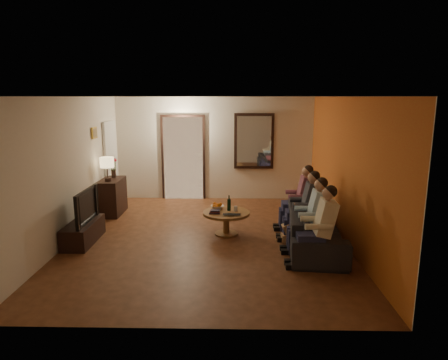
{
  "coord_description": "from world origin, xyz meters",
  "views": [
    {
      "loc": [
        0.46,
        -7.1,
        2.59
      ],
      "look_at": [
        0.3,
        0.3,
        1.05
      ],
      "focal_mm": 32.0,
      "sensor_mm": 36.0,
      "label": 1
    }
  ],
  "objects_px": {
    "dresser": "(112,197)",
    "laptop": "(232,215)",
    "tv": "(81,206)",
    "person_b": "(313,218)",
    "person_d": "(301,200)",
    "sofa": "(315,228)",
    "coffee_table": "(226,223)",
    "table_lamp": "(107,169)",
    "bowl": "(217,207)",
    "person_c": "(307,209)",
    "dog": "(295,227)",
    "wine_bottle": "(229,203)",
    "tv_stand": "(83,232)",
    "person_a": "(321,230)"
  },
  "relations": [
    {
      "from": "tv",
      "to": "person_d",
      "type": "bearing_deg",
      "value": -79.01
    },
    {
      "from": "coffee_table",
      "to": "bowl",
      "type": "relative_size",
      "value": 3.45
    },
    {
      "from": "coffee_table",
      "to": "bowl",
      "type": "height_order",
      "value": "bowl"
    },
    {
      "from": "dresser",
      "to": "bowl",
      "type": "xyz_separation_m",
      "value": [
        2.42,
        -1.12,
        0.08
      ]
    },
    {
      "from": "person_b",
      "to": "dog",
      "type": "bearing_deg",
      "value": 111.25
    },
    {
      "from": "sofa",
      "to": "person_c",
      "type": "bearing_deg",
      "value": 24.35
    },
    {
      "from": "dresser",
      "to": "dog",
      "type": "xyz_separation_m",
      "value": [
        3.86,
        -1.7,
        -0.12
      ]
    },
    {
      "from": "dog",
      "to": "laptop",
      "type": "xyz_separation_m",
      "value": [
        -1.16,
        0.07,
        0.18
      ]
    },
    {
      "from": "dresser",
      "to": "person_d",
      "type": "xyz_separation_m",
      "value": [
        4.06,
        -1.02,
        0.2
      ]
    },
    {
      "from": "sofa",
      "to": "tv",
      "type": "bearing_deg",
      "value": 94.39
    },
    {
      "from": "dresser",
      "to": "coffee_table",
      "type": "xyz_separation_m",
      "value": [
        2.6,
        -1.34,
        -0.17
      ]
    },
    {
      "from": "person_c",
      "to": "bowl",
      "type": "distance_m",
      "value": 1.72
    },
    {
      "from": "dresser",
      "to": "person_c",
      "type": "height_order",
      "value": "person_c"
    },
    {
      "from": "tv",
      "to": "bowl",
      "type": "xyz_separation_m",
      "value": [
        2.42,
        0.69,
        -0.2
      ]
    },
    {
      "from": "coffee_table",
      "to": "wine_bottle",
      "type": "bearing_deg",
      "value": 63.43
    },
    {
      "from": "tv",
      "to": "laptop",
      "type": "xyz_separation_m",
      "value": [
        2.7,
        0.19,
        -0.22
      ]
    },
    {
      "from": "dresser",
      "to": "bowl",
      "type": "bearing_deg",
      "value": -24.96
    },
    {
      "from": "person_d",
      "to": "sofa",
      "type": "bearing_deg",
      "value": -83.66
    },
    {
      "from": "tv_stand",
      "to": "bowl",
      "type": "relative_size",
      "value": 4.37
    },
    {
      "from": "dresser",
      "to": "laptop",
      "type": "relative_size",
      "value": 2.71
    },
    {
      "from": "sofa",
      "to": "person_b",
      "type": "xyz_separation_m",
      "value": [
        -0.1,
        -0.3,
        0.27
      ]
    },
    {
      "from": "table_lamp",
      "to": "person_d",
      "type": "xyz_separation_m",
      "value": [
        4.06,
        -0.8,
        -0.46
      ]
    },
    {
      "from": "tv",
      "to": "bowl",
      "type": "distance_m",
      "value": 2.52
    },
    {
      "from": "tv",
      "to": "person_b",
      "type": "distance_m",
      "value": 4.09
    },
    {
      "from": "person_b",
      "to": "dog",
      "type": "relative_size",
      "value": 2.14
    },
    {
      "from": "person_c",
      "to": "person_d",
      "type": "distance_m",
      "value": 0.6
    },
    {
      "from": "table_lamp",
      "to": "bowl",
      "type": "relative_size",
      "value": 2.08
    },
    {
      "from": "sofa",
      "to": "coffee_table",
      "type": "distance_m",
      "value": 1.67
    },
    {
      "from": "person_a",
      "to": "person_c",
      "type": "relative_size",
      "value": 1.0
    },
    {
      "from": "laptop",
      "to": "wine_bottle",
      "type": "bearing_deg",
      "value": 100.81
    },
    {
      "from": "tv_stand",
      "to": "person_b",
      "type": "bearing_deg",
      "value": -5.77
    },
    {
      "from": "wine_bottle",
      "to": "person_a",
      "type": "bearing_deg",
      "value": -48.05
    },
    {
      "from": "person_d",
      "to": "bowl",
      "type": "xyz_separation_m",
      "value": [
        -1.65,
        -0.1,
        -0.12
      ]
    },
    {
      "from": "table_lamp",
      "to": "wine_bottle",
      "type": "relative_size",
      "value": 1.74
    },
    {
      "from": "table_lamp",
      "to": "person_a",
      "type": "distance_m",
      "value": 4.85
    },
    {
      "from": "dresser",
      "to": "table_lamp",
      "type": "distance_m",
      "value": 0.7
    },
    {
      "from": "dresser",
      "to": "person_d",
      "type": "relative_size",
      "value": 0.74
    },
    {
      "from": "person_a",
      "to": "bowl",
      "type": "distance_m",
      "value": 2.37
    },
    {
      "from": "tv_stand",
      "to": "bowl",
      "type": "height_order",
      "value": "bowl"
    },
    {
      "from": "wine_bottle",
      "to": "laptop",
      "type": "xyz_separation_m",
      "value": [
        0.05,
        -0.38,
        -0.14
      ]
    },
    {
      "from": "table_lamp",
      "to": "person_a",
      "type": "height_order",
      "value": "table_lamp"
    },
    {
      "from": "coffee_table",
      "to": "wine_bottle",
      "type": "relative_size",
      "value": 2.88
    },
    {
      "from": "tv",
      "to": "person_c",
      "type": "bearing_deg",
      "value": -87.33
    },
    {
      "from": "dresser",
      "to": "person_d",
      "type": "distance_m",
      "value": 4.2
    },
    {
      "from": "person_d",
      "to": "person_b",
      "type": "bearing_deg",
      "value": -90.0
    },
    {
      "from": "sofa",
      "to": "person_d",
      "type": "xyz_separation_m",
      "value": [
        -0.1,
        0.9,
        0.27
      ]
    },
    {
      "from": "person_b",
      "to": "person_d",
      "type": "bearing_deg",
      "value": 90.0
    },
    {
      "from": "dog",
      "to": "bowl",
      "type": "bearing_deg",
      "value": 154.71
    },
    {
      "from": "tv",
      "to": "wine_bottle",
      "type": "height_order",
      "value": "tv"
    },
    {
      "from": "tv",
      "to": "dresser",
      "type": "bearing_deg",
      "value": 0.0
    }
  ]
}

